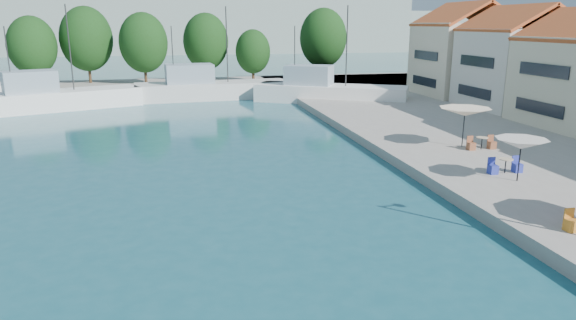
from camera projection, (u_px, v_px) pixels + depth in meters
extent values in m
cube|color=gray|center=(160.00, 87.00, 64.21)|extent=(90.00, 16.00, 0.60)
cube|color=gray|center=(86.00, 24.00, 145.45)|extent=(180.00, 40.00, 16.00)
cube|color=gray|center=(307.00, 29.00, 179.33)|extent=(140.00, 40.00, 12.00)
cube|color=silver|center=(516.00, 69.00, 46.26)|extent=(8.00, 8.50, 7.00)
pyramid|color=#C5652B|center=(523.00, 7.00, 44.90)|extent=(8.40, 8.80, 1.80)
cube|color=beige|center=(463.00, 59.00, 54.69)|extent=(8.60, 8.50, 7.50)
pyramid|color=#C5652B|center=(468.00, 5.00, 53.26)|extent=(9.00, 8.80, 1.80)
cube|color=white|center=(59.00, 102.00, 49.38)|extent=(15.58, 9.22, 2.20)
cube|color=#879AA6|center=(30.00, 82.00, 47.61)|extent=(5.35, 4.49, 2.00)
cylinder|color=#2D2D2D|center=(70.00, 48.00, 48.88)|extent=(0.12, 0.12, 8.00)
cylinder|color=#2D2D2D|center=(8.00, 60.00, 46.28)|extent=(0.10, 0.10, 6.00)
cube|color=silver|center=(213.00, 92.00, 56.52)|extent=(16.95, 5.64, 2.20)
cube|color=#879AA6|center=(189.00, 74.00, 55.28)|extent=(5.25, 3.72, 2.00)
cylinder|color=#2D2D2D|center=(227.00, 45.00, 55.68)|extent=(0.12, 0.12, 8.00)
cylinder|color=#2D2D2D|center=(173.00, 55.00, 54.29)|extent=(0.10, 0.10, 6.00)
cube|color=white|center=(331.00, 96.00, 53.76)|extent=(15.72, 11.14, 2.20)
cube|color=#879AA6|center=(309.00, 75.00, 53.87)|extent=(5.64, 5.02, 2.00)
cylinder|color=#2D2D2D|center=(347.00, 46.00, 52.02)|extent=(0.12, 0.12, 8.00)
cylinder|color=#2D2D2D|center=(295.00, 55.00, 53.78)|extent=(0.10, 0.10, 6.00)
cylinder|color=#3F2B19|center=(35.00, 71.00, 62.19)|extent=(0.36, 0.36, 3.72)
ellipsoid|color=#163711|center=(32.00, 46.00, 61.43)|extent=(5.66, 5.66, 7.08)
cylinder|color=#3F2B19|center=(89.00, 66.00, 65.77)|extent=(0.36, 0.36, 4.26)
ellipsoid|color=#163711|center=(86.00, 39.00, 64.89)|extent=(6.48, 6.48, 8.10)
cylinder|color=#3F2B19|center=(145.00, 68.00, 64.97)|extent=(0.36, 0.36, 3.93)
ellipsoid|color=#163711|center=(143.00, 43.00, 64.16)|extent=(5.97, 5.97, 7.46)
cylinder|color=#3F2B19|center=(207.00, 65.00, 69.08)|extent=(0.36, 0.36, 3.93)
ellipsoid|color=#163711|center=(206.00, 41.00, 68.27)|extent=(5.97, 5.97, 7.47)
cylinder|color=#3F2B19|center=(253.00, 70.00, 67.44)|extent=(0.36, 0.36, 2.99)
ellipsoid|color=#163711|center=(253.00, 52.00, 66.83)|extent=(4.54, 4.54, 5.68)
cylinder|color=#3F2B19|center=(323.00, 63.00, 71.38)|extent=(0.36, 0.36, 4.24)
ellipsoid|color=#163711|center=(323.00, 38.00, 70.50)|extent=(6.44, 6.44, 8.05)
cylinder|color=black|center=(519.00, 160.00, 24.75)|extent=(0.06, 0.06, 2.11)
cone|color=beige|center=(521.00, 144.00, 24.55)|extent=(2.52, 2.52, 0.50)
cylinder|color=black|center=(464.00, 127.00, 31.78)|extent=(0.06, 0.06, 2.43)
cone|color=#F5E0BF|center=(465.00, 112.00, 31.53)|extent=(3.18, 3.18, 0.50)
cube|color=orange|center=(571.00, 225.00, 18.91)|extent=(0.42, 0.42, 0.46)
cylinder|color=black|center=(505.00, 166.00, 26.25)|extent=(0.06, 0.06, 0.74)
cylinder|color=#BCAA8A|center=(506.00, 159.00, 26.15)|extent=(0.70, 0.70, 0.04)
cube|color=#2833A0|center=(517.00, 168.00, 26.43)|extent=(0.42, 0.42, 0.46)
cube|color=#2833A0|center=(493.00, 170.00, 26.14)|extent=(0.42, 0.42, 0.46)
cylinder|color=black|center=(482.00, 143.00, 31.20)|extent=(0.06, 0.06, 0.74)
cylinder|color=#BCAA8A|center=(482.00, 138.00, 31.10)|extent=(0.70, 0.70, 0.04)
cube|color=brown|center=(492.00, 145.00, 31.38)|extent=(0.42, 0.42, 0.46)
cube|color=brown|center=(471.00, 146.00, 31.09)|extent=(0.42, 0.42, 0.46)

